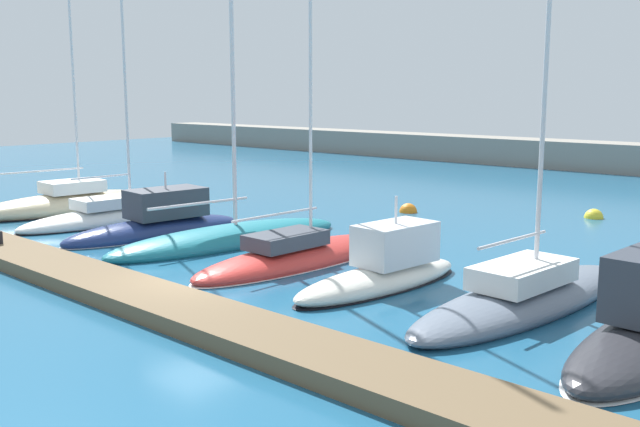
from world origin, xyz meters
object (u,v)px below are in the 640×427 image
Objects in this scene: motorboat_ivory_sixth at (384,270)px; sailboat_white_second at (116,216)px; mooring_buoy_yellow at (594,218)px; motorboat_navy_third at (158,225)px; sailboat_slate_seventh at (526,293)px; sailboat_red_fifth at (300,255)px; sailboat_teal_fourth at (229,236)px; dock_bollard at (0,237)px; sailboat_sand_nearest at (70,204)px; mooring_buoy_orange at (408,212)px.

sailboat_white_second is at bearing 92.54° from motorboat_ivory_sixth.
sailboat_white_second reaches higher than mooring_buoy_yellow.
motorboat_navy_third is 15.34m from sailboat_slate_seventh.
motorboat_navy_third is at bearing 94.56° from sailboat_red_fifth.
motorboat_ivory_sixth is 7.88× the size of mooring_buoy_yellow.
motorboat_navy_third is at bearing -94.96° from sailboat_white_second.
dock_bollard is at bearing 152.89° from sailboat_teal_fourth.
sailboat_sand_nearest is at bearing 94.27° from sailboat_slate_seventh.
dock_bollard is at bearing -153.02° from sailboat_white_second.
mooring_buoy_yellow is at bearing -22.76° from sailboat_teal_fourth.
sailboat_white_second is 7.21m from sailboat_teal_fourth.
sailboat_slate_seventh is 44.86× the size of dock_bollard.
sailboat_white_second is 13.39m from mooring_buoy_orange.
sailboat_teal_fourth reaches higher than dock_bollard.
sailboat_red_fifth is 17.84× the size of mooring_buoy_orange.
motorboat_navy_third is 0.42× the size of sailboat_teal_fourth.
sailboat_sand_nearest reaches higher than motorboat_ivory_sixth.
motorboat_ivory_sixth is 15.12× the size of dock_bollard.
motorboat_navy_third is 9.33× the size of mooring_buoy_orange.
sailboat_sand_nearest is 4.03m from sailboat_white_second.
motorboat_navy_third is at bearing -109.75° from mooring_buoy_orange.
sailboat_teal_fourth is at bearing 88.00° from motorboat_ivory_sixth.
dock_bollard is (-12.16, -21.49, 0.64)m from mooring_buoy_yellow.
sailboat_white_second is 38.39× the size of dock_bollard.
sailboat_sand_nearest is at bearing 97.31° from sailboat_teal_fourth.
sailboat_teal_fourth is at bearing -69.12° from motorboat_navy_third.
sailboat_red_fifth is at bearing -87.86° from sailboat_white_second.
sailboat_red_fifth reaches higher than mooring_buoy_yellow.
dock_bollard reaches higher than mooring_buoy_orange.
motorboat_navy_third reaches higher than mooring_buoy_yellow.
mooring_buoy_orange is 1.94× the size of dock_bollard.
dock_bollard is (-1.02, -5.83, 0.24)m from motorboat_navy_third.
motorboat_ivory_sixth is (8.03, -0.89, 0.22)m from sailboat_teal_fourth.
motorboat_ivory_sixth is (15.23, -0.48, 0.24)m from sailboat_white_second.
mooring_buoy_yellow is 0.99× the size of mooring_buoy_orange.
dock_bollard is (-5.06, -17.09, 0.64)m from mooring_buoy_orange.
sailboat_white_second is at bearing 88.09° from motorboat_navy_third.
sailboat_teal_fourth is 12.04m from sailboat_slate_seventh.
sailboat_red_fifth is 0.77× the size of sailboat_slate_seventh.
sailboat_slate_seventh is at bearing -84.61° from sailboat_teal_fourth.
motorboat_ivory_sixth reaches higher than dock_bollard.
sailboat_sand_nearest is 35.44× the size of dock_bollard.
sailboat_teal_fourth reaches higher than motorboat_ivory_sixth.
motorboat_ivory_sixth is at bearing 105.97° from sailboat_slate_seventh.
sailboat_sand_nearest is 7.98m from motorboat_navy_third.
sailboat_slate_seventh is 23.17× the size of mooring_buoy_orange.
sailboat_slate_seventh is at bearing -85.84° from sailboat_red_fifth.
dock_bollard reaches higher than mooring_buoy_yellow.
mooring_buoy_yellow is at bearing -30.13° from motorboat_navy_third.
dock_bollard is (-4.29, -6.74, 0.37)m from sailboat_teal_fourth.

